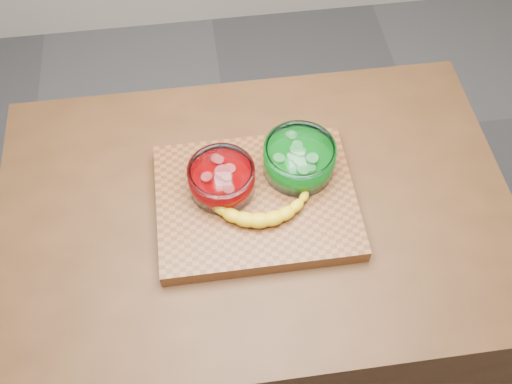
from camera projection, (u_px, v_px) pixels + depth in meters
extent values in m
plane|color=#555559|center=(256.00, 337.00, 2.07)|extent=(3.50, 3.50, 0.00)
cube|color=#4A2C16|center=(256.00, 286.00, 1.70)|extent=(1.20, 0.80, 0.90)
cube|color=brown|center=(256.00, 202.00, 1.30)|extent=(0.45, 0.35, 0.04)
cylinder|color=white|center=(222.00, 179.00, 1.27)|extent=(0.15, 0.15, 0.07)
cylinder|color=#B60104|center=(222.00, 181.00, 1.28)|extent=(0.13, 0.13, 0.04)
cylinder|color=#E64849|center=(221.00, 174.00, 1.26)|extent=(0.12, 0.12, 0.02)
cylinder|color=white|center=(299.00, 159.00, 1.30)|extent=(0.16, 0.16, 0.08)
cylinder|color=#0B8819|center=(299.00, 162.00, 1.31)|extent=(0.14, 0.14, 0.04)
cylinder|color=#63D264|center=(300.00, 153.00, 1.28)|extent=(0.14, 0.14, 0.02)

